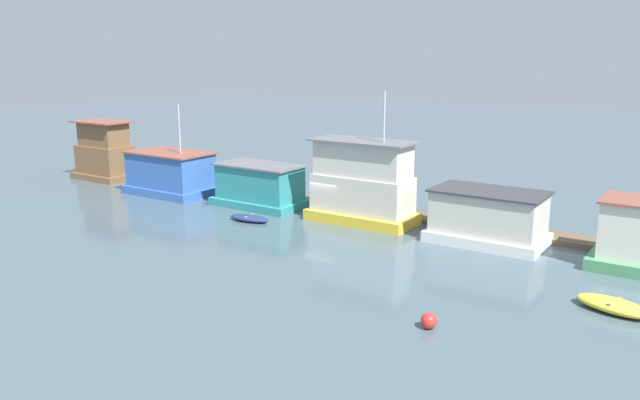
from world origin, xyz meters
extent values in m
plane|color=#475B66|center=(0.00, 0.00, 0.00)|extent=(200.00, 200.00, 0.00)
cube|color=brown|center=(0.00, 3.07, 0.15)|extent=(59.60, 2.09, 0.30)
cube|color=brown|center=(-23.49, 0.59, 0.26)|extent=(5.33, 3.50, 0.52)
cube|color=brown|center=(-23.49, 0.59, 1.70)|extent=(4.63, 2.81, 2.36)
cube|color=brown|center=(-23.49, 0.59, 3.88)|extent=(4.11, 2.28, 1.99)
cube|color=brown|center=(-23.49, 0.59, 4.94)|extent=(4.93, 3.11, 0.12)
cube|color=#3866B7|center=(-14.17, -0.55, 0.31)|extent=(6.82, 4.12, 0.62)
cube|color=#3866B7|center=(-14.17, -0.55, 1.88)|extent=(6.25, 3.55, 2.52)
cube|color=brown|center=(-14.17, -0.55, 3.20)|extent=(6.55, 3.85, 0.12)
cylinder|color=#B2B2B7|center=(-12.97, -0.55, 5.08)|extent=(0.12, 0.12, 3.63)
cube|color=teal|center=(-5.92, 0.16, 0.27)|extent=(6.57, 3.75, 0.54)
cube|color=teal|center=(-5.92, 0.16, 1.70)|extent=(5.80, 2.99, 2.34)
cube|color=slate|center=(-5.92, 0.16, 2.93)|extent=(6.10, 3.29, 0.12)
cube|color=gold|center=(2.33, 0.36, 0.34)|extent=(6.91, 3.33, 0.68)
cube|color=beige|center=(2.33, 0.36, 1.85)|extent=(6.30, 2.71, 2.33)
cube|color=beige|center=(2.33, 0.36, 4.09)|extent=(5.98, 2.40, 2.14)
cube|color=slate|center=(2.33, 0.36, 5.21)|extent=(6.60, 3.01, 0.12)
cylinder|color=#B2B2B7|center=(3.78, 0.36, 6.81)|extent=(0.12, 0.12, 3.07)
cube|color=white|center=(10.54, 0.40, 0.31)|extent=(6.42, 3.89, 0.62)
cube|color=beige|center=(10.54, 0.40, 1.77)|extent=(5.90, 3.37, 2.30)
cube|color=#38383D|center=(10.54, 0.40, 2.98)|extent=(6.20, 3.67, 0.12)
ellipsoid|color=navy|center=(-3.75, -3.58, 0.21)|extent=(2.92, 1.34, 0.42)
cube|color=#997F60|center=(-3.75, -3.58, 0.36)|extent=(0.24, 0.93, 0.08)
ellipsoid|color=yellow|center=(18.32, -6.33, 0.27)|extent=(3.42, 2.12, 0.55)
cube|color=#997F60|center=(18.32, -6.33, 0.47)|extent=(0.44, 1.18, 0.08)
cylinder|color=brown|center=(-5.26, 1.77, 1.02)|extent=(0.31, 0.31, 2.05)
sphere|color=red|center=(12.62, -12.13, 0.33)|extent=(0.65, 0.65, 0.65)
camera|label=1|loc=(21.70, -33.26, 10.38)|focal=35.00mm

